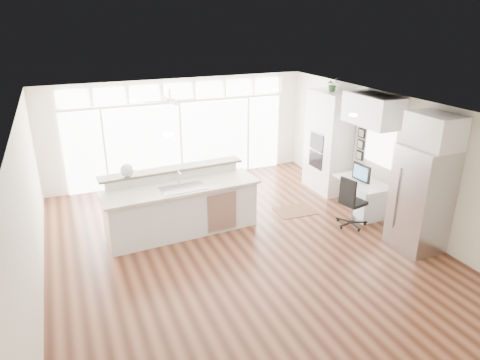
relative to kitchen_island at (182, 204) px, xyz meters
name	(u,v)px	position (x,y,z in m)	size (l,w,h in m)	color
floor	(239,246)	(0.83, -0.97, -0.63)	(7.00, 8.00, 0.02)	#422114
ceiling	(239,108)	(0.83, -0.97, 2.08)	(7.00, 8.00, 0.02)	white
wall_back	(179,130)	(0.83, 3.03, 0.73)	(7.00, 0.04, 2.70)	silver
wall_front	(390,311)	(0.83, -4.97, 0.73)	(7.00, 0.04, 2.70)	silver
wall_left	(29,214)	(-2.67, -0.97, 0.73)	(0.04, 8.00, 2.70)	silver
wall_right	(389,158)	(4.33, -0.97, 0.73)	(0.04, 8.00, 2.70)	silver
glass_wall	(181,142)	(0.83, 2.97, 0.43)	(5.80, 0.06, 2.08)	white
transom_row	(178,91)	(0.83, 2.97, 1.76)	(5.90, 0.06, 0.40)	white
desk_window	(380,145)	(4.29, -0.67, 0.93)	(0.04, 0.85, 0.85)	white
ceiling_fan	(170,96)	(0.33, 1.83, 1.86)	(1.16, 1.16, 0.32)	white
recessed_lights	(234,107)	(0.83, -0.77, 2.06)	(3.40, 3.00, 0.02)	#EDE6CA
oven_cabinet	(328,142)	(4.00, 0.83, 0.63)	(0.64, 1.20, 2.50)	white
desk_nook	(362,197)	(3.96, -0.67, -0.24)	(0.72, 1.30, 0.76)	white
upper_cabinets	(373,110)	(4.00, -0.67, 1.73)	(0.64, 1.30, 0.64)	white
refrigerator	(421,199)	(3.94, -2.32, 0.38)	(0.76, 0.90, 2.00)	#A9AAAE
fridge_cabinet	(435,131)	(4.00, -2.32, 1.68)	(0.64, 0.90, 0.60)	white
framed_photos	(361,144)	(4.29, -0.05, 0.78)	(0.06, 0.22, 0.80)	black
kitchen_island	(182,204)	(0.00, 0.00, 0.00)	(3.14, 1.18, 1.25)	white
rug	(295,211)	(2.62, -0.05, -0.62)	(0.89, 0.64, 0.01)	#3C2013
office_chair	(353,202)	(3.37, -1.12, -0.08)	(0.57, 0.52, 1.09)	black
fishbowl	(127,170)	(-0.97, 0.35, 0.75)	(0.26, 0.26, 0.26)	silver
monitor	(361,173)	(3.88, -0.67, 0.35)	(0.08, 0.51, 0.42)	black
keyboard	(354,182)	(3.71, -0.67, 0.14)	(0.13, 0.34, 0.02)	white
potted_plant	(332,86)	(4.00, 0.83, 2.00)	(0.29, 0.32, 0.25)	#2B5A26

